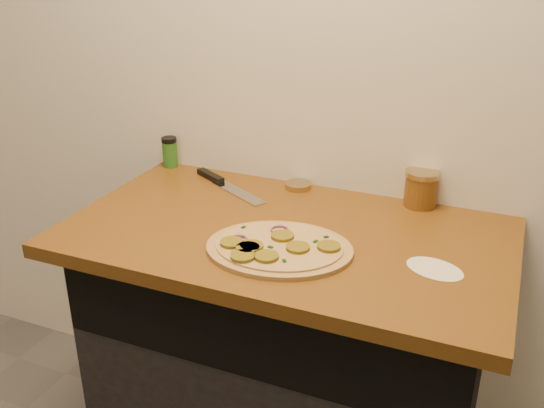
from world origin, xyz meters
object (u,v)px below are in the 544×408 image
at_px(pizza, 278,248).
at_px(spice_shaker, 170,152).
at_px(salsa_jar, 421,188).
at_px(chefs_knife, 223,184).

bearing_deg(pizza, spice_shaker, 143.56).
relative_size(pizza, spice_shaker, 4.16).
bearing_deg(pizza, salsa_jar, 56.67).
distance_m(pizza, salsa_jar, 0.51).
height_order(chefs_knife, spice_shaker, spice_shaker).
bearing_deg(spice_shaker, chefs_knife, -19.12).
bearing_deg(salsa_jar, spice_shaker, -180.00).
bearing_deg(spice_shaker, salsa_jar, 0.00).
bearing_deg(pizza, chefs_knife, 133.99).
relative_size(salsa_jar, spice_shaker, 1.04).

